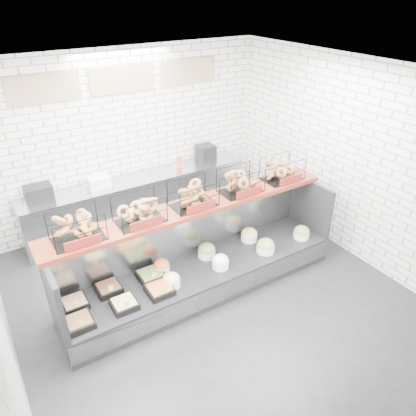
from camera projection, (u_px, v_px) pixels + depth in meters
ground at (214, 300)px, 5.62m from camera, size 5.50×5.50×0.00m
room_shell at (189, 147)px, 5.06m from camera, size 5.02×5.51×3.01m
display_case at (200, 268)px, 5.71m from camera, size 4.00×0.90×1.20m
bagel_shelf at (194, 196)px, 5.32m from camera, size 4.10×0.50×0.40m
prep_counter at (140, 200)px, 7.18m from camera, size 4.00×0.60×1.20m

